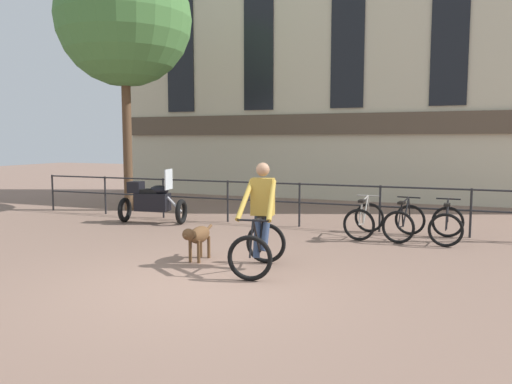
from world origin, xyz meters
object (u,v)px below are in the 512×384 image
parked_motorcycle (152,201)px  parked_bicycle_mid_right (447,224)px  parked_bicycle_near_lamp (364,220)px  parked_bicycle_mid_left (404,222)px  dog (198,236)px  cyclist_with_bike (260,222)px

parked_motorcycle → parked_bicycle_mid_right: (6.84, 0.19, -0.20)m
parked_motorcycle → parked_bicycle_near_lamp: bearing=-96.9°
parked_bicycle_mid_left → parked_bicycle_mid_right: same height
dog → parked_motorcycle: parked_motorcycle is taller
cyclist_with_bike → parked_motorcycle: (-4.09, 3.18, -0.20)m
cyclist_with_bike → parked_bicycle_mid_left: 3.90m
parked_bicycle_near_lamp → parked_bicycle_mid_left: size_ratio=0.96×
dog → parked_bicycle_mid_right: bearing=38.2°
parked_motorcycle → parked_bicycle_mid_left: bearing=-97.1°
dog → parked_bicycle_near_lamp: bearing=53.6°
dog → parked_bicycle_mid_right: size_ratio=0.91×
parked_motorcycle → parked_bicycle_near_lamp: 5.19m
parked_bicycle_near_lamp → dog: bearing=57.6°
parked_bicycle_mid_left → parked_bicycle_near_lamp: bearing=8.1°
parked_bicycle_near_lamp → cyclist_with_bike: bearing=74.7°
dog → cyclist_with_bike: bearing=-7.2°
dog → parked_motorcycle: size_ratio=0.60×
dog → parked_bicycle_near_lamp: 3.97m
cyclist_with_bike → parked_motorcycle: size_ratio=1.00×
dog → parked_bicycle_mid_right: 5.11m
cyclist_with_bike → parked_motorcycle: 5.18m
parked_bicycle_mid_left → parked_bicycle_mid_right: bearing=-171.9°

